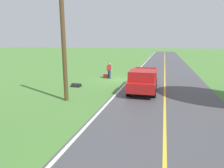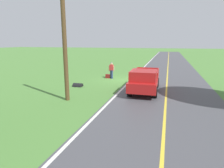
{
  "view_description": "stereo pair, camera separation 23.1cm",
  "coord_description": "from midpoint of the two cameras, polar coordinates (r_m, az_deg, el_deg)",
  "views": [
    {
      "loc": [
        -4.35,
        18.94,
        3.87
      ],
      "look_at": [
        -1.69,
        9.0,
        1.6
      ],
      "focal_mm": 30.94,
      "sensor_mm": 36.0,
      "label": 1
    },
    {
      "loc": [
        -4.58,
        18.88,
        3.87
      ],
      "look_at": [
        -1.69,
        9.0,
        1.6
      ],
      "focal_mm": 30.94,
      "sensor_mm": 36.0,
      "label": 2
    }
  ],
  "objects": [
    {
      "name": "drainage_culvert",
      "position": [
        17.22,
        -10.92,
        -0.78
      ],
      "size": [
        0.8,
        0.6,
        0.6
      ],
      "primitive_type": "cylinder",
      "rotation": [
        0.0,
        1.57,
        0.0
      ],
      "color": "black",
      "rests_on": "ground"
    },
    {
      "name": "road_surface",
      "position": [
        19.3,
        14.99,
        0.45
      ],
      "size": [
        7.46,
        120.0,
        0.0
      ],
      "primitive_type": "cube",
      "color": "#47474C",
      "rests_on": "ground"
    },
    {
      "name": "utility_pole_roadside",
      "position": [
        12.85,
        -14.71,
        13.33
      ],
      "size": [
        0.28,
        0.28,
        8.32
      ],
      "primitive_type": "cylinder",
      "color": "brown",
      "rests_on": "ground"
    },
    {
      "name": "hitchhiker_walking",
      "position": [
        20.61,
        -1.08,
        4.38
      ],
      "size": [
        0.62,
        0.53,
        1.75
      ],
      "color": "navy",
      "rests_on": "ground"
    },
    {
      "name": "ground_plane",
      "position": [
        19.81,
        1.67,
        1.17
      ],
      "size": [
        200.0,
        200.0,
        0.0
      ],
      "primitive_type": "plane",
      "color": "#4C7F38"
    },
    {
      "name": "lane_centre_line",
      "position": [
        19.3,
        14.99,
        0.46
      ],
      "size": [
        0.14,
        117.6,
        0.0
      ],
      "primitive_type": "cube",
      "color": "gold",
      "rests_on": "ground"
    },
    {
      "name": "lane_edge_line",
      "position": [
        19.61,
        4.59,
        1.03
      ],
      "size": [
        0.16,
        117.6,
        0.0
      ],
      "primitive_type": "cube",
      "color": "silver",
      "rests_on": "ground"
    },
    {
      "name": "suitcase_carried",
      "position": [
        20.81,
        -2.23,
        2.32
      ],
      "size": [
        0.47,
        0.23,
        0.43
      ],
      "primitive_type": "cube",
      "rotation": [
        0.0,
        0.0,
        1.5
      ],
      "color": "maroon",
      "rests_on": "ground"
    },
    {
      "name": "pickup_truck_passing",
      "position": [
        15.2,
        8.74,
        1.28
      ],
      "size": [
        2.18,
        5.44,
        1.82
      ],
      "color": "#B21919",
      "rests_on": "ground"
    }
  ]
}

